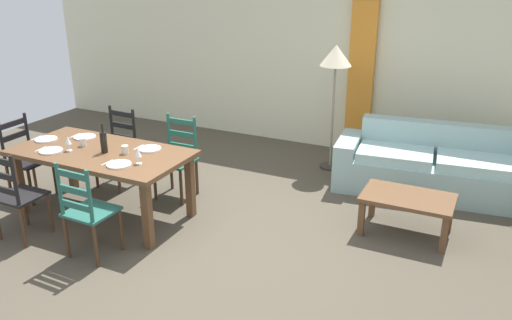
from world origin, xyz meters
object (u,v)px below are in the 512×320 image
object	(u,v)px
coffee_cup_secondary	(83,142)
coffee_table	(408,202)
dining_chair_near_right	(87,211)
standing_lamp	(336,63)
dining_table	(102,158)
dining_chair_near_left	(15,195)
dining_chair_far_right	(177,158)
dining_chair_far_left	(118,148)
wine_glass_near_left	(68,141)
dining_chair_head_west	(26,158)
wine_glass_near_right	(138,153)
coffee_cup_primary	(125,150)
couch	(433,168)
wine_bottle	(104,142)

from	to	relation	value
coffee_cup_secondary	coffee_table	size ratio (longest dim) A/B	0.10
dining_chair_near_right	standing_lamp	world-z (taller)	standing_lamp
dining_table	dining_chair_near_left	bearing A→B (deg)	-118.33
dining_chair_far_right	coffee_table	distance (m)	2.62
dining_table	dining_chair_far_left	world-z (taller)	dining_chair_far_left
standing_lamp	coffee_cup_secondary	bearing A→B (deg)	-130.76
wine_glass_near_left	dining_chair_far_left	bearing A→B (deg)	97.61
dining_chair_head_west	wine_glass_near_left	distance (m)	0.94
dining_table	dining_chair_far_left	xyz separation A→B (m)	(-0.41, 0.73, -0.19)
wine_glass_near_right	wine_glass_near_left	bearing A→B (deg)	-178.83
dining_chair_far_left	coffee_cup_secondary	bearing A→B (deg)	-78.35
wine_glass_near_right	coffee_cup_primary	bearing A→B (deg)	150.86
dining_chair_far_right	standing_lamp	size ratio (longest dim) A/B	0.59
couch	wine_glass_near_left	bearing A→B (deg)	-145.30
dining_table	wine_glass_near_left	world-z (taller)	wine_glass_near_left
dining_chair_near_left	coffee_cup_secondary	world-z (taller)	dining_chair_near_left
dining_chair_near_left	coffee_cup_primary	distance (m)	1.14
wine_glass_near_right	coffee_table	distance (m)	2.73
couch	standing_lamp	distance (m)	1.76
dining_chair_near_right	wine_glass_near_left	world-z (taller)	dining_chair_near_right
coffee_cup_secondary	couch	world-z (taller)	coffee_cup_secondary
dining_table	coffee_cup_primary	bearing A→B (deg)	7.32
dining_chair_near_left	coffee_cup_primary	size ratio (longest dim) A/B	10.67
wine_bottle	wine_glass_near_left	distance (m)	0.39
dining_chair_far_left	dining_chair_far_right	world-z (taller)	same
dining_chair_near_left	coffee_table	size ratio (longest dim) A/B	1.07
dining_chair_near_right	couch	distance (m)	3.99
couch	wine_bottle	bearing A→B (deg)	-143.67
wine_bottle	wine_glass_near_right	world-z (taller)	wine_bottle
dining_chair_far_left	wine_bottle	bearing A→B (deg)	-57.28
wine_glass_near_left	dining_chair_head_west	bearing A→B (deg)	170.96
dining_chair_head_west	coffee_cup_primary	world-z (taller)	dining_chair_head_west
dining_chair_near_right	coffee_table	xyz separation A→B (m)	(2.58, 1.74, -0.12)
standing_lamp	dining_table	bearing A→B (deg)	-126.53
dining_chair_near_right	dining_chair_far_right	distance (m)	1.51
coffee_cup_secondary	standing_lamp	xyz separation A→B (m)	(2.04, 2.37, 0.62)
dining_table	standing_lamp	xyz separation A→B (m)	(1.78, 2.40, 0.75)
dining_chair_far_left	dining_chair_far_right	size ratio (longest dim) A/B	1.00
dining_table	dining_chair_near_right	size ratio (longest dim) A/B	1.98
wine_glass_near_right	coffee_table	world-z (taller)	wine_glass_near_right
dining_chair_far_right	wine_glass_near_left	bearing A→B (deg)	-128.21
dining_chair_far_right	coffee_cup_secondary	size ratio (longest dim) A/B	10.67
dining_chair_far_left	dining_chair_head_west	distance (m)	1.05
wine_glass_near_right	couch	xyz separation A→B (m)	(2.52, 2.34, -0.57)
coffee_cup_secondary	coffee_table	xyz separation A→B (m)	(3.30, 0.97, -0.44)
dining_table	dining_chair_far_right	bearing A→B (deg)	60.73
coffee_cup_secondary	wine_bottle	bearing A→B (deg)	-8.87
dining_chair_far_right	wine_glass_near_left	size ratio (longest dim) A/B	5.96
couch	standing_lamp	world-z (taller)	standing_lamp
dining_chair_head_west	dining_table	bearing A→B (deg)	0.68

